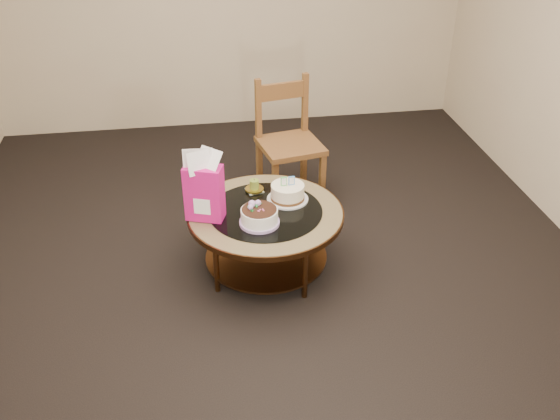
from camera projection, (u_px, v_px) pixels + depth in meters
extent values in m
plane|color=black|center=(266.00, 267.00, 4.28)|extent=(5.00, 5.00, 0.00)
cylinder|color=#543118|center=(311.00, 222.00, 4.38)|extent=(0.04, 0.04, 0.42)
cylinder|color=#543118|center=(232.00, 217.00, 4.44)|extent=(0.04, 0.04, 0.42)
cylinder|color=#543118|center=(216.00, 264.00, 3.96)|extent=(0.04, 0.04, 0.42)
cylinder|color=#543118|center=(305.00, 270.00, 3.91)|extent=(0.04, 0.04, 0.42)
cylinder|color=#543118|center=(266.00, 255.00, 4.23)|extent=(0.82, 0.82, 0.02)
cylinder|color=#543118|center=(266.00, 214.00, 4.05)|extent=(1.02, 1.02, 0.04)
cylinder|color=olive|center=(266.00, 212.00, 4.05)|extent=(1.00, 1.00, 0.01)
cylinder|color=black|center=(266.00, 211.00, 4.04)|extent=(0.74, 0.74, 0.01)
cylinder|color=#B893D0|center=(259.00, 222.00, 3.90)|extent=(0.25, 0.25, 0.02)
cylinder|color=white|center=(259.00, 217.00, 3.88)|extent=(0.23, 0.23, 0.10)
cylinder|color=black|center=(259.00, 209.00, 3.85)|extent=(0.22, 0.22, 0.01)
sphere|color=#B893D0|center=(252.00, 204.00, 3.87)|extent=(0.05, 0.05, 0.05)
sphere|color=#B893D0|center=(258.00, 203.00, 3.89)|extent=(0.04, 0.04, 0.04)
sphere|color=#B893D0|center=(250.00, 207.00, 3.85)|extent=(0.04, 0.04, 0.04)
cone|color=#1C6A2B|center=(257.00, 207.00, 3.87)|extent=(0.02, 0.03, 0.02)
cone|color=#1C6A2B|center=(248.00, 206.00, 3.87)|extent=(0.03, 0.03, 0.02)
cone|color=#1C6A2B|center=(260.00, 203.00, 3.90)|extent=(0.03, 0.03, 0.02)
cone|color=#1C6A2B|center=(253.00, 210.00, 3.83)|extent=(0.03, 0.03, 0.02)
cylinder|color=silver|center=(288.00, 199.00, 4.15)|extent=(0.28, 0.28, 0.01)
cylinder|color=#4C2D15|center=(288.00, 197.00, 4.15)|extent=(0.23, 0.23, 0.02)
cylinder|color=#EEE8C6|center=(288.00, 191.00, 4.12)|extent=(0.22, 0.22, 0.08)
cube|color=#51BF58|center=(284.00, 181.00, 4.08)|extent=(0.04, 0.01, 0.06)
cube|color=white|center=(284.00, 181.00, 4.08)|extent=(0.03, 0.01, 0.05)
cube|color=#418CDE|center=(292.00, 181.00, 4.09)|extent=(0.04, 0.01, 0.06)
cube|color=white|center=(292.00, 181.00, 4.09)|extent=(0.03, 0.01, 0.05)
cube|color=#E8157E|center=(204.00, 193.00, 3.88)|extent=(0.26, 0.20, 0.36)
cube|color=white|center=(205.00, 202.00, 3.91)|extent=(0.14, 0.16, 0.11)
cube|color=tan|center=(254.00, 190.00, 4.25)|extent=(0.13, 0.13, 0.01)
cylinder|color=gold|center=(254.00, 189.00, 4.25)|extent=(0.13, 0.13, 0.01)
cylinder|color=olive|center=(254.00, 184.00, 4.23)|extent=(0.06, 0.06, 0.06)
cylinder|color=black|center=(254.00, 180.00, 4.21)|extent=(0.00, 0.00, 0.01)
cube|color=brown|center=(290.00, 146.00, 4.81)|extent=(0.53, 0.53, 0.04)
cube|color=brown|center=(275.00, 189.00, 4.72)|extent=(0.05, 0.05, 0.48)
cube|color=brown|center=(322.00, 180.00, 4.83)|extent=(0.05, 0.05, 0.48)
cube|color=brown|center=(259.00, 166.00, 5.03)|extent=(0.05, 0.05, 0.48)
cube|color=brown|center=(304.00, 159.00, 5.14)|extent=(0.05, 0.05, 0.48)
cube|color=brown|center=(258.00, 110.00, 4.77)|extent=(0.05, 0.05, 0.49)
cube|color=brown|center=(305.00, 104.00, 4.89)|extent=(0.05, 0.05, 0.49)
cube|color=brown|center=(282.00, 91.00, 4.76)|extent=(0.38, 0.11, 0.13)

